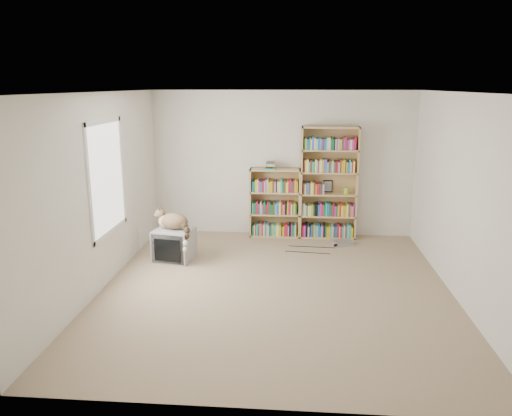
# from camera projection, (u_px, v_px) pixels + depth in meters

# --- Properties ---
(floor) EXTENTS (4.50, 5.00, 0.01)m
(floor) POSITION_uv_depth(u_px,v_px,m) (276.00, 288.00, 6.51)
(floor) COLOR tan
(floor) RESTS_ON ground
(wall_back) EXTENTS (4.50, 0.02, 2.50)m
(wall_back) POSITION_uv_depth(u_px,v_px,m) (282.00, 164.00, 8.63)
(wall_back) COLOR beige
(wall_back) RESTS_ON floor
(wall_front) EXTENTS (4.50, 0.02, 2.50)m
(wall_front) POSITION_uv_depth(u_px,v_px,m) (263.00, 266.00, 3.79)
(wall_front) COLOR beige
(wall_front) RESTS_ON floor
(wall_left) EXTENTS (0.02, 5.00, 2.50)m
(wall_left) POSITION_uv_depth(u_px,v_px,m) (101.00, 192.00, 6.38)
(wall_left) COLOR beige
(wall_left) RESTS_ON floor
(wall_right) EXTENTS (0.02, 5.00, 2.50)m
(wall_right) POSITION_uv_depth(u_px,v_px,m) (462.00, 198.00, 6.03)
(wall_right) COLOR beige
(wall_right) RESTS_ON floor
(ceiling) EXTENTS (4.50, 5.00, 0.02)m
(ceiling) POSITION_uv_depth(u_px,v_px,m) (278.00, 92.00, 5.91)
(ceiling) COLOR white
(ceiling) RESTS_ON wall_back
(window) EXTENTS (0.02, 1.22, 1.52)m
(window) POSITION_uv_depth(u_px,v_px,m) (107.00, 178.00, 6.54)
(window) COLOR white
(window) RESTS_ON wall_left
(crt_tv) EXTENTS (0.63, 0.59, 0.48)m
(crt_tv) POSITION_uv_depth(u_px,v_px,m) (174.00, 245.00, 7.53)
(crt_tv) COLOR #9F9FA1
(crt_tv) RESTS_ON floor
(cat) EXTENTS (0.63, 0.57, 0.53)m
(cat) POSITION_uv_depth(u_px,v_px,m) (175.00, 224.00, 7.43)
(cat) COLOR #352615
(cat) RESTS_ON crt_tv
(bookcase_tall) EXTENTS (0.96, 0.30, 1.91)m
(bookcase_tall) POSITION_uv_depth(u_px,v_px,m) (329.00, 186.00, 8.51)
(bookcase_tall) COLOR tan
(bookcase_tall) RESTS_ON floor
(bookcase_short) EXTENTS (0.87, 0.30, 1.19)m
(bookcase_short) POSITION_uv_depth(u_px,v_px,m) (275.00, 205.00, 8.67)
(bookcase_short) COLOR tan
(bookcase_short) RESTS_ON floor
(book_stack) EXTENTS (0.18, 0.23, 0.12)m
(book_stack) POSITION_uv_depth(u_px,v_px,m) (271.00, 165.00, 8.46)
(book_stack) COLOR #B41834
(book_stack) RESTS_ON bookcase_short
(green_mug) EXTENTS (0.10, 0.10, 0.11)m
(green_mug) POSITION_uv_depth(u_px,v_px,m) (346.00, 191.00, 8.49)
(green_mug) COLOR #85B333
(green_mug) RESTS_ON bookcase_tall
(framed_print) EXTENTS (0.16, 0.05, 0.21)m
(framed_print) POSITION_uv_depth(u_px,v_px,m) (328.00, 186.00, 8.59)
(framed_print) COLOR black
(framed_print) RESTS_ON bookcase_tall
(dvd_player) EXTENTS (0.37, 0.32, 0.07)m
(dvd_player) POSITION_uv_depth(u_px,v_px,m) (343.00, 243.00, 8.27)
(dvd_player) COLOR #A1A1A5
(dvd_player) RESTS_ON floor
(wall_outlet) EXTENTS (0.01, 0.08, 0.13)m
(wall_outlet) POSITION_uv_depth(u_px,v_px,m) (138.00, 232.00, 7.89)
(wall_outlet) COLOR silver
(wall_outlet) RESTS_ON wall_left
(floor_cables) EXTENTS (1.20, 0.70, 0.01)m
(floor_cables) POSITION_uv_depth(u_px,v_px,m) (291.00, 251.00, 7.95)
(floor_cables) COLOR black
(floor_cables) RESTS_ON floor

